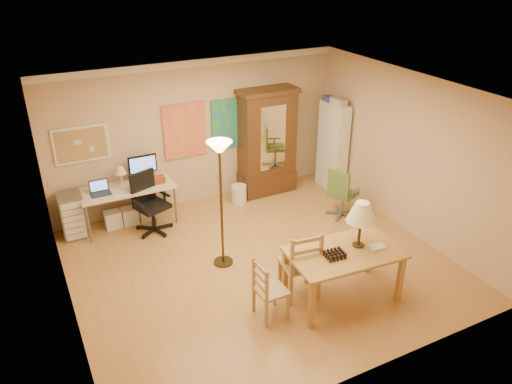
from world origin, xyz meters
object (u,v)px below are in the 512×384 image
armoire (267,149)px  dining_table (350,240)px  bookshelf (333,147)px  office_chair_green (341,203)px  computer_desk (130,201)px  office_chair_black (152,216)px

armoire → dining_table: bearing=-99.3°
armoire → bookshelf: 1.31m
office_chair_green → armoire: 1.82m
office_chair_green → armoire: size_ratio=0.45×
dining_table → armoire: bearing=80.7°
dining_table → bookshelf: 3.51m
office_chair_green → armoire: armoire is taller
computer_desk → office_chair_black: computer_desk is taller
dining_table → office_chair_green: dining_table is taller
armoire → bookshelf: size_ratio=1.18×
office_chair_black → dining_table: bearing=-56.9°
dining_table → bookshelf: size_ratio=0.90×
office_chair_green → armoire: (-0.72, 1.53, 0.65)m
dining_table → computer_desk: dining_table is taller
office_chair_black → armoire: (2.49, 0.49, 0.62)m
office_chair_black → office_chair_green: size_ratio=1.12×
computer_desk → dining_table: bearing=-57.0°
dining_table → office_chair_black: (-1.93, 2.96, -0.62)m
office_chair_green → bookshelf: bookshelf is taller
dining_table → bookshelf: bookshelf is taller
dining_table → computer_desk: 4.05m
office_chair_black → armoire: bearing=11.2°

